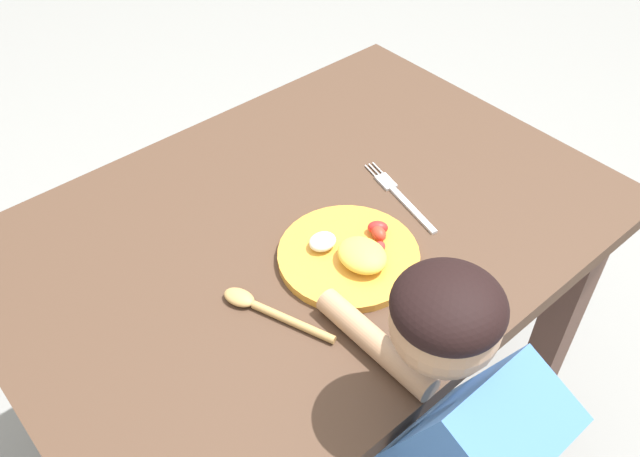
# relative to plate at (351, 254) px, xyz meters

# --- Properties ---
(ground_plane) EXTENTS (8.00, 8.00, 0.00)m
(ground_plane) POSITION_rel_plate_xyz_m (0.00, 0.13, -0.75)
(ground_plane) COLOR gray
(dining_table) EXTENTS (1.20, 0.84, 0.73)m
(dining_table) POSITION_rel_plate_xyz_m (0.00, 0.13, -0.14)
(dining_table) COLOR #4C3526
(dining_table) RESTS_ON ground_plane
(plate) EXTENTS (0.26, 0.26, 0.05)m
(plate) POSITION_rel_plate_xyz_m (0.00, 0.00, 0.00)
(plate) COLOR gold
(plate) RESTS_ON dining_table
(fork) EXTENTS (0.07, 0.24, 0.01)m
(fork) POSITION_rel_plate_xyz_m (0.19, 0.06, -0.01)
(fork) COLOR silver
(fork) RESTS_ON dining_table
(spoon) EXTENTS (0.10, 0.21, 0.02)m
(spoon) POSITION_rel_plate_xyz_m (-0.20, 0.01, -0.01)
(spoon) COLOR tan
(spoon) RESTS_ON dining_table
(drinking_cup) EXTENTS (0.08, 0.08, 0.10)m
(drinking_cup) POSITION_rel_plate_xyz_m (-0.06, -0.23, 0.04)
(drinking_cup) COLOR #4F7BD5
(drinking_cup) RESTS_ON dining_table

